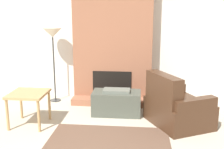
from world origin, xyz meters
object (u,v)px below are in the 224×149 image
ottoman (117,102)px  floor_lamp_left (53,36)px  armchair (175,109)px  side_table (29,97)px

ottoman → floor_lamp_left: size_ratio=0.57×
armchair → side_table: 2.45m
ottoman → side_table: bearing=-155.5°
side_table → floor_lamp_left: size_ratio=0.39×
floor_lamp_left → ottoman: bearing=-25.1°
ottoman → armchair: (1.02, -0.40, 0.06)m
armchair → side_table: (-2.43, -0.24, 0.20)m
side_table → floor_lamp_left: 1.57m
armchair → side_table: armchair is taller
side_table → floor_lamp_left: floor_lamp_left is taller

